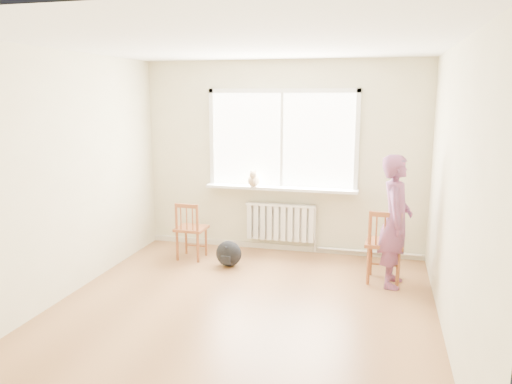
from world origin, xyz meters
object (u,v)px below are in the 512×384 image
Objects in this scene: chair_right at (384,246)px; backpack at (229,254)px; chair_left at (190,231)px; person at (395,221)px; cat at (254,179)px.

chair_right reaches higher than backpack.
chair_left is 2.72m from person.
cat is (0.76, 0.53, 0.65)m from chair_left.
chair_right reaches higher than chair_left.
cat is 1.14× the size of backpack.
chair_right is 2.31× the size of cat.
chair_right is at bearing -2.87° from backpack.
backpack is (-2.08, 0.15, -0.61)m from person.
person reaches higher than chair_right.
chair_left is 0.51× the size of person.
cat is at bearing 76.54° from backpack.
chair_right is (2.57, -0.25, 0.05)m from chair_left.
backpack is (-1.98, 0.10, -0.28)m from chair_right.
chair_right is 0.58× the size of person.
chair_left is 0.89× the size of chair_right.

